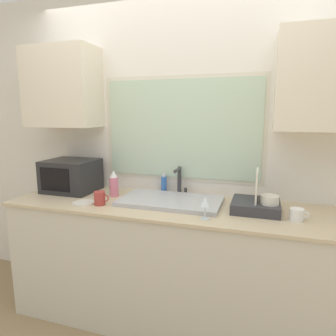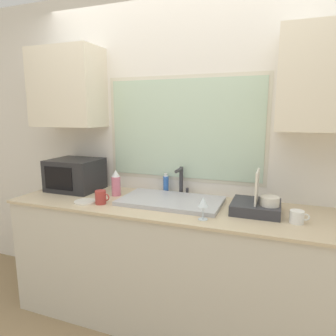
{
  "view_description": "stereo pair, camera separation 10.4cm",
  "coord_description": "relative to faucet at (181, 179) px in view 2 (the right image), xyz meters",
  "views": [
    {
      "loc": [
        0.64,
        -1.7,
        1.61
      ],
      "look_at": [
        0.0,
        0.31,
        1.22
      ],
      "focal_mm": 32.0,
      "sensor_mm": 36.0,
      "label": 1
    },
    {
      "loc": [
        0.74,
        -1.67,
        1.61
      ],
      "look_at": [
        0.0,
        0.31,
        1.22
      ],
      "focal_mm": 32.0,
      "sensor_mm": 36.0,
      "label": 2
    }
  ],
  "objects": [
    {
      "name": "dish_rack",
      "position": [
        0.62,
        -0.23,
        -0.08
      ],
      "size": [
        0.32,
        0.31,
        0.29
      ],
      "color": "#333338",
      "rests_on": "countertop"
    },
    {
      "name": "sink_basin",
      "position": [
        -0.0,
        -0.23,
        -0.12
      ],
      "size": [
        0.76,
        0.43,
        0.03
      ],
      "color": "#B2B2B7",
      "rests_on": "countertop"
    },
    {
      "name": "microwave",
      "position": [
        -0.93,
        -0.16,
        0.0
      ],
      "size": [
        0.42,
        0.36,
        0.27
      ],
      "color": "#232326",
      "rests_on": "countertop"
    },
    {
      "name": "small_plate",
      "position": [
        -0.62,
        -0.45,
        -0.13
      ],
      "size": [
        0.17,
        0.17,
        0.01
      ],
      "color": "silver",
      "rests_on": "countertop"
    },
    {
      "name": "wall_back",
      "position": [
        -0.01,
        0.06,
        0.34
      ],
      "size": [
        6.0,
        0.38,
        2.6
      ],
      "color": "silver",
      "rests_on": "ground_plane"
    },
    {
      "name": "mug_near_sink",
      "position": [
        -0.49,
        -0.44,
        -0.08
      ],
      "size": [
        0.12,
        0.08,
        0.1
      ],
      "color": "#A53833",
      "rests_on": "countertop"
    },
    {
      "name": "mug_by_rack",
      "position": [
        0.86,
        -0.35,
        -0.1
      ],
      "size": [
        0.12,
        0.09,
        0.08
      ],
      "color": "white",
      "rests_on": "countertop"
    },
    {
      "name": "spray_bottle",
      "position": [
        -0.5,
        -0.19,
        -0.03
      ],
      "size": [
        0.07,
        0.07,
        0.21
      ],
      "color": "#D8728C",
      "rests_on": "countertop"
    },
    {
      "name": "faucet",
      "position": [
        0.0,
        0.0,
        0.0
      ],
      "size": [
        0.08,
        0.15,
        0.23
      ],
      "color": "#333338",
      "rests_on": "countertop"
    },
    {
      "name": "countertop",
      "position": [
        -0.01,
        -0.27,
        -0.6
      ],
      "size": [
        2.43,
        0.71,
        0.94
      ],
      "color": "beige",
      "rests_on": "ground_plane"
    },
    {
      "name": "soap_bottle",
      "position": [
        -0.15,
        0.02,
        -0.06
      ],
      "size": [
        0.05,
        0.05,
        0.17
      ],
      "color": "blue",
      "rests_on": "countertop"
    },
    {
      "name": "wine_glass",
      "position": [
        0.31,
        -0.5,
        -0.03
      ],
      "size": [
        0.07,
        0.07,
        0.15
      ],
      "color": "silver",
      "rests_on": "countertop"
    }
  ]
}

